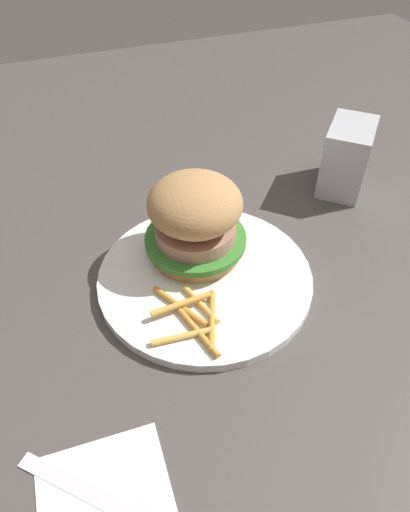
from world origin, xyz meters
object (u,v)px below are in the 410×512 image
object	(u,v)px
napkin_dispenser	(346,157)
napkin	(106,502)
plate	(205,277)
fork	(107,502)
fries_pile	(192,317)
sandwich	(195,219)

from	to	relation	value
napkin_dispenser	napkin	bearing A→B (deg)	169.10
plate	fork	bearing A→B (deg)	-37.66
fries_pile	napkin_dispenser	bearing A→B (deg)	120.78
fries_pile	napkin_dispenser	world-z (taller)	napkin_dispenser
sandwich	napkin_dispenser	size ratio (longest dim) A/B	1.25
fries_pile	napkin	size ratio (longest dim) A/B	1.04
fries_pile	napkin	bearing A→B (deg)	-40.49
fries_pile	napkin_dispenser	distance (m)	0.34
fries_pile	fork	distance (m)	0.20
plate	napkin	distance (m)	0.26
napkin	fork	world-z (taller)	fork
sandwich	fork	distance (m)	0.31
fork	sandwich	bearing A→B (deg)	146.78
plate	fries_pile	xyz separation A→B (m)	(0.06, -0.04, 0.01)
plate	napkin	size ratio (longest dim) A/B	2.33
napkin	fries_pile	bearing A→B (deg)	139.51
napkin_dispenser	sandwich	bearing A→B (deg)	147.79
sandwich	fork	world-z (taller)	sandwich
napkin	napkin_dispenser	distance (m)	0.53
sandwich	napkin_dispenser	bearing A→B (deg)	106.24
napkin	napkin_dispenser	bearing A→B (deg)	127.55
sandwich	napkin	bearing A→B (deg)	-33.52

